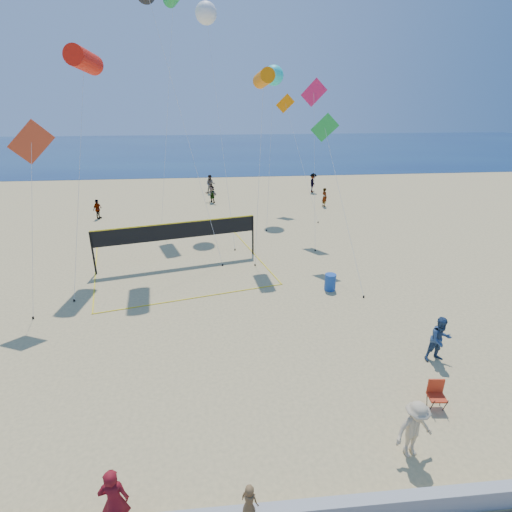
{
  "coord_description": "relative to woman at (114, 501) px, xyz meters",
  "views": [
    {
      "loc": [
        -0.54,
        -8.91,
        9.02
      ],
      "look_at": [
        0.52,
        2.0,
        4.52
      ],
      "focal_mm": 28.0,
      "sensor_mm": 36.0,
      "label": 1
    }
  ],
  "objects": [
    {
      "name": "ground",
      "position": [
        3.01,
        2.7,
        -0.87
      ],
      "size": [
        120.0,
        120.0,
        0.0
      ],
      "primitive_type": "plane",
      "color": "#D4B978",
      "rests_on": "ground"
    },
    {
      "name": "ocean",
      "position": [
        3.01,
        64.7,
        -0.86
      ],
      "size": [
        140.0,
        50.0,
        0.03
      ],
      "primitive_type": "cube",
      "color": "#10214F",
      "rests_on": "ground"
    },
    {
      "name": "woman",
      "position": [
        0.0,
        0.0,
        0.0
      ],
      "size": [
        0.67,
        0.46,
        1.75
      ],
      "primitive_type": "imported",
      "rotation": [
        0.0,
        0.0,
        3.22
      ],
      "color": "maroon",
      "rests_on": "ground"
    },
    {
      "name": "toddler",
      "position": [
        2.89,
        -0.37,
        0.13
      ],
      "size": [
        0.47,
        0.41,
        0.8
      ],
      "primitive_type": "imported",
      "rotation": [
        0.0,
        0.0,
        2.63
      ],
      "color": "brown",
      "rests_on": "seawall"
    },
    {
      "name": "bystander_a",
      "position": [
        10.17,
        5.1,
        -0.0
      ],
      "size": [
        0.9,
        0.73,
        1.74
      ],
      "primitive_type": "imported",
      "rotation": [
        0.0,
        0.0,
        0.09
      ],
      "color": "navy",
      "rests_on": "ground"
    },
    {
      "name": "bystander_b",
      "position": [
        7.37,
        1.26,
        -0.02
      ],
      "size": [
        1.22,
        0.88,
        1.71
      ],
      "primitive_type": "imported",
      "rotation": [
        0.0,
        0.0,
        0.24
      ],
      "color": "tan",
      "rests_on": "ground"
    },
    {
      "name": "far_person_0",
      "position": [
        -6.75,
        24.44,
        -0.12
      ],
      "size": [
        0.69,
        0.95,
        1.5
      ],
      "primitive_type": "imported",
      "rotation": [
        0.0,
        0.0,
        1.15
      ],
      "color": "gray",
      "rests_on": "ground"
    },
    {
      "name": "far_person_1",
      "position": [
        1.96,
        28.44,
        -0.12
      ],
      "size": [
        1.25,
        1.34,
        1.5
      ],
      "primitive_type": "imported",
      "rotation": [
        0.0,
        0.0,
        -0.85
      ],
      "color": "gray",
      "rests_on": "ground"
    },
    {
      "name": "far_person_2",
      "position": [
        11.48,
        26.26,
        -0.08
      ],
      "size": [
        0.55,
        0.67,
        1.59
      ],
      "primitive_type": "imported",
      "rotation": [
        0.0,
        0.0,
        1.91
      ],
      "color": "gray",
      "rests_on": "ground"
    },
    {
      "name": "far_person_3",
      "position": [
        1.81,
        31.92,
        0.02
      ],
      "size": [
        0.92,
        0.75,
        1.78
      ],
      "primitive_type": "imported",
      "rotation": [
        0.0,
        0.0,
        -0.09
      ],
      "color": "gray",
      "rests_on": "ground"
    },
    {
      "name": "far_person_4",
      "position": [
        11.7,
        31.48,
        0.04
      ],
      "size": [
        1.02,
        1.34,
        1.83
      ],
      "primitive_type": "imported",
      "rotation": [
        0.0,
        0.0,
        1.26
      ],
      "color": "gray",
      "rests_on": "ground"
    },
    {
      "name": "camp_chair",
      "position": [
        8.91,
        2.9,
        -0.35
      ],
      "size": [
        0.54,
        0.66,
        1.03
      ],
      "rotation": [
        0.0,
        0.0,
        -0.1
      ],
      "color": "red",
      "rests_on": "ground"
    },
    {
      "name": "trash_barrel",
      "position": [
        7.8,
        10.95,
        -0.46
      ],
      "size": [
        0.73,
        0.73,
        0.82
      ],
      "primitive_type": "cylinder",
      "rotation": [
        0.0,
        0.0,
        -0.43
      ],
      "color": "#17449B",
      "rests_on": "ground"
    },
    {
      "name": "volleyball_net",
      "position": [
        0.13,
        15.01,
        0.79
      ],
      "size": [
        10.91,
        10.8,
        2.43
      ],
      "rotation": [
        0.0,
        0.0,
        0.23
      ],
      "color": "black",
      "rests_on": "ground"
    },
    {
      "name": "kite_0",
      "position": [
        -3.76,
        16.0,
        9.6
      ],
      "size": [
        1.31,
        6.37,
        11.13
      ],
      "rotation": [
        0.0,
        0.0,
        -0.13
      ],
      "color": "red",
      "rests_on": "ground"
    },
    {
      "name": "kite_2",
      "position": [
        5.12,
        16.79,
        8.84
      ],
      "size": [
        1.27,
        3.61,
        10.25
      ],
      "rotation": [
        0.0,
        0.0,
        0.13
      ],
      "color": "orange",
      "rests_on": "ground"
    },
    {
      "name": "kite_3",
      "position": [
        -4.97,
        11.13,
        6.02
      ],
      "size": [
        1.81,
        1.92,
        8.08
      ],
      "rotation": [
        0.0,
        0.0,
        0.36
      ],
      "color": "#BD3B1E",
      "rests_on": "ground"
    },
    {
      "name": "kite_4",
      "position": [
        8.39,
        15.48,
        5.97
      ],
      "size": [
        1.58,
        6.26,
        8.04
      ],
      "rotation": [
        0.0,
        0.0,
        -0.3
      ],
      "color": "green",
      "rests_on": "ground"
    },
    {
      "name": "kite_5",
      "position": [
        8.71,
        20.23,
        7.7
      ],
      "size": [
        1.5,
        4.85,
        9.89
      ],
      "rotation": [
        0.0,
        0.0,
        -0.38
      ],
      "color": "#D71B5A",
      "rests_on": "ground"
    },
    {
      "name": "kite_6",
      "position": [
        2.14,
        24.42,
        13.0
      ],
      "size": [
        2.2,
        8.66,
        14.59
      ],
      "rotation": [
        0.0,
        0.0,
        -0.32
      ],
      "color": "white",
      "rests_on": "ground"
    },
    {
      "name": "kite_7",
      "position": [
        6.85,
        25.4,
        9.3
      ],
      "size": [
        2.04,
        6.17,
        10.89
      ],
      "rotation": [
        0.0,
        0.0,
        -0.42
      ],
      "color": "#20E8DF",
      "rests_on": "ground"
    },
    {
      "name": "kite_9",
      "position": [
        8.15,
        26.66,
        6.81
      ],
      "size": [
        2.61,
        5.49,
        8.96
      ],
      "rotation": [
        0.0,
        0.0,
        0.02
      ],
      "color": "orange",
      "rests_on": "ground"
    }
  ]
}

